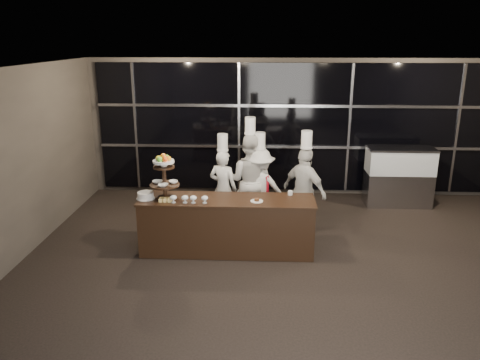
{
  "coord_description": "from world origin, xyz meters",
  "views": [
    {
      "loc": [
        -0.68,
        -5.23,
        3.42
      ],
      "look_at": [
        -1.04,
        2.17,
        1.15
      ],
      "focal_mm": 35.0,
      "sensor_mm": 36.0,
      "label": 1
    }
  ],
  "objects_px": {
    "layer_cake": "(146,195)",
    "buffet_counter": "(227,225)",
    "display_case": "(399,174)",
    "chef_c": "(259,187)",
    "display_stand": "(164,173)",
    "chef_d": "(305,190)",
    "chef_a": "(223,187)",
    "chef_b": "(250,180)"
  },
  "relations": [
    {
      "from": "chef_c",
      "to": "chef_b",
      "type": "bearing_deg",
      "value": 165.21
    },
    {
      "from": "buffet_counter",
      "to": "chef_d",
      "type": "relative_size",
      "value": 1.51
    },
    {
      "from": "display_stand",
      "to": "chef_a",
      "type": "distance_m",
      "value": 1.5
    },
    {
      "from": "buffet_counter",
      "to": "chef_c",
      "type": "xyz_separation_m",
      "value": [
        0.52,
        1.12,
        0.29
      ]
    },
    {
      "from": "display_stand",
      "to": "buffet_counter",
      "type": "bearing_deg",
      "value": 0.01
    },
    {
      "from": "layer_cake",
      "to": "display_case",
      "type": "bearing_deg",
      "value": 27.64
    },
    {
      "from": "layer_cake",
      "to": "chef_c",
      "type": "bearing_deg",
      "value": 32.59
    },
    {
      "from": "display_case",
      "to": "chef_c",
      "type": "xyz_separation_m",
      "value": [
        -2.91,
        -1.31,
        0.07
      ]
    },
    {
      "from": "display_stand",
      "to": "chef_b",
      "type": "xyz_separation_m",
      "value": [
        1.34,
        1.17,
        -0.45
      ]
    },
    {
      "from": "buffet_counter",
      "to": "chef_a",
      "type": "height_order",
      "value": "chef_a"
    },
    {
      "from": "display_case",
      "to": "layer_cake",
      "type": "bearing_deg",
      "value": -152.36
    },
    {
      "from": "buffet_counter",
      "to": "layer_cake",
      "type": "relative_size",
      "value": 9.47
    },
    {
      "from": "display_stand",
      "to": "layer_cake",
      "type": "relative_size",
      "value": 2.48
    },
    {
      "from": "display_stand",
      "to": "display_case",
      "type": "distance_m",
      "value": 5.09
    },
    {
      "from": "buffet_counter",
      "to": "chef_d",
      "type": "distance_m",
      "value": 1.6
    },
    {
      "from": "display_stand",
      "to": "chef_d",
      "type": "height_order",
      "value": "chef_d"
    },
    {
      "from": "chef_a",
      "to": "chef_d",
      "type": "height_order",
      "value": "chef_d"
    },
    {
      "from": "layer_cake",
      "to": "chef_a",
      "type": "height_order",
      "value": "chef_a"
    },
    {
      "from": "buffet_counter",
      "to": "display_stand",
      "type": "distance_m",
      "value": 1.33
    },
    {
      "from": "display_stand",
      "to": "chef_d",
      "type": "xyz_separation_m",
      "value": [
        2.32,
        0.83,
        -0.53
      ]
    },
    {
      "from": "display_case",
      "to": "chef_a",
      "type": "relative_size",
      "value": 0.77
    },
    {
      "from": "chef_b",
      "to": "chef_c",
      "type": "xyz_separation_m",
      "value": [
        0.18,
        -0.05,
        -0.13
      ]
    },
    {
      "from": "layer_cake",
      "to": "buffet_counter",
      "type": "bearing_deg",
      "value": 2.19
    },
    {
      "from": "chef_a",
      "to": "layer_cake",
      "type": "bearing_deg",
      "value": -135.12
    },
    {
      "from": "layer_cake",
      "to": "chef_c",
      "type": "height_order",
      "value": "chef_c"
    },
    {
      "from": "display_case",
      "to": "chef_d",
      "type": "relative_size",
      "value": 0.72
    },
    {
      "from": "chef_c",
      "to": "chef_d",
      "type": "distance_m",
      "value": 0.85
    },
    {
      "from": "chef_a",
      "to": "chef_b",
      "type": "distance_m",
      "value": 0.51
    },
    {
      "from": "display_stand",
      "to": "display_case",
      "type": "height_order",
      "value": "display_stand"
    },
    {
      "from": "chef_c",
      "to": "layer_cake",
      "type": "bearing_deg",
      "value": -147.41
    },
    {
      "from": "display_stand",
      "to": "chef_b",
      "type": "distance_m",
      "value": 1.83
    },
    {
      "from": "chef_a",
      "to": "chef_b",
      "type": "bearing_deg",
      "value": 7.42
    },
    {
      "from": "chef_d",
      "to": "display_case",
      "type": "bearing_deg",
      "value": 37.22
    },
    {
      "from": "layer_cake",
      "to": "display_case",
      "type": "relative_size",
      "value": 0.22
    },
    {
      "from": "display_case",
      "to": "chef_c",
      "type": "height_order",
      "value": "chef_c"
    },
    {
      "from": "display_stand",
      "to": "chef_c",
      "type": "xyz_separation_m",
      "value": [
        1.52,
        1.12,
        -0.58
      ]
    },
    {
      "from": "display_stand",
      "to": "chef_a",
      "type": "xyz_separation_m",
      "value": [
        0.85,
        1.1,
        -0.57
      ]
    },
    {
      "from": "display_case",
      "to": "display_stand",
      "type": "bearing_deg",
      "value": -151.23
    },
    {
      "from": "display_case",
      "to": "chef_a",
      "type": "bearing_deg",
      "value": -159.64
    },
    {
      "from": "display_stand",
      "to": "chef_b",
      "type": "height_order",
      "value": "chef_b"
    },
    {
      "from": "display_stand",
      "to": "chef_a",
      "type": "bearing_deg",
      "value": 52.44
    },
    {
      "from": "display_stand",
      "to": "chef_c",
      "type": "height_order",
      "value": "chef_c"
    }
  ]
}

